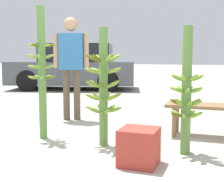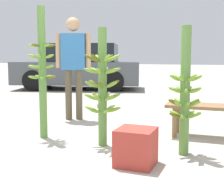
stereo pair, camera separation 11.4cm
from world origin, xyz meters
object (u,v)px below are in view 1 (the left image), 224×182
Objects in this scene: vendor_person at (71,58)px; parked_car at (74,68)px; banana_stalk_right at (186,92)px; banana_stalk_left at (42,71)px; banana_stalk_center at (103,86)px; market_bench at (220,110)px; produce_crate at (139,147)px.

vendor_person is 0.39× the size of parked_car.
banana_stalk_right is 0.32× the size of parked_car.
banana_stalk_left reaches higher than banana_stalk_center.
vendor_person is at bearing 168.32° from market_bench.
banana_stalk_left is 1.22× the size of market_bench.
market_bench reaches higher than produce_crate.
market_bench is at bearing -153.33° from parked_car.
produce_crate is (-0.38, -0.51, -0.49)m from banana_stalk_right.
banana_stalk_center is 3.85× the size of produce_crate.
market_bench is at bearing 67.92° from banana_stalk_right.
market_bench is (1.28, 0.83, -0.34)m from banana_stalk_center.
banana_stalk_left is at bearing -172.97° from parked_car.
market_bench is 1.52m from produce_crate.
banana_stalk_left is 4.68× the size of produce_crate.
banana_stalk_left is 1.22m from vendor_person.
banana_stalk_left is 2.32m from market_bench.
vendor_person is at bearing 148.10° from banana_stalk_right.
parked_car reaches higher than produce_crate.
parked_car is (-2.44, 5.72, -0.17)m from banana_stalk_left.
banana_stalk_left is 0.99× the size of vendor_person.
banana_stalk_left is 0.87m from banana_stalk_center.
parked_car is at bearing 131.36° from market_bench.
parked_car is 12.03× the size of produce_crate.
vendor_person is (-1.06, 1.25, 0.31)m from banana_stalk_center.
banana_stalk_right is at bearing -53.15° from vendor_person.
banana_stalk_left is 1.67m from produce_crate.
banana_stalk_left reaches higher than market_bench.
vendor_person reaches higher than parked_car.
banana_stalk_center reaches higher than banana_stalk_right.
parked_car is (-2.24, 4.53, -0.32)m from vendor_person.
banana_stalk_left is 6.23m from parked_car.
banana_stalk_center is (0.86, -0.05, -0.16)m from banana_stalk_left.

